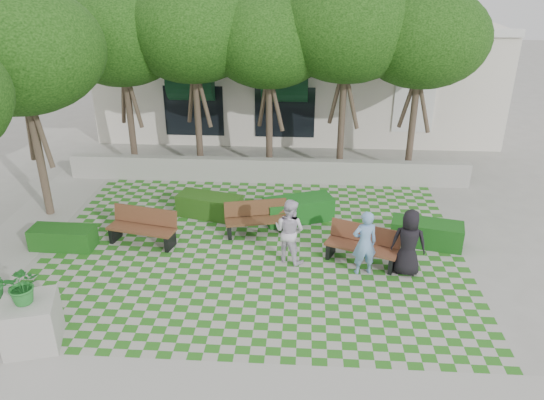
# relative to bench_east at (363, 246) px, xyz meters

# --- Properties ---
(ground) EXTENTS (90.00, 90.00, 0.00)m
(ground) POSITION_rel_bench_east_xyz_m (-3.07, -0.58, -0.51)
(ground) COLOR gray
(ground) RESTS_ON ground
(lawn) EXTENTS (12.00, 12.00, 0.00)m
(lawn) POSITION_rel_bench_east_xyz_m (-3.07, 0.42, -0.50)
(lawn) COLOR #2B721E
(lawn) RESTS_ON ground
(sidewalk_south) EXTENTS (16.00, 2.00, 0.01)m
(sidewalk_south) POSITION_rel_bench_east_xyz_m (-3.07, -5.28, -0.50)
(sidewalk_south) COLOR #9E9B93
(sidewalk_south) RESTS_ON ground
(sidewalk_west) EXTENTS (2.00, 12.00, 0.01)m
(sidewalk_west) POSITION_rel_bench_east_xyz_m (-10.27, 0.42, -0.50)
(sidewalk_west) COLOR #9E9B93
(sidewalk_west) RESTS_ON ground
(retaining_wall) EXTENTS (15.00, 0.36, 0.90)m
(retaining_wall) POSITION_rel_bench_east_xyz_m (-3.07, 5.62, -0.06)
(retaining_wall) COLOR #9E9B93
(retaining_wall) RESTS_ON ground
(bench_east) EXTENTS (2.10, 1.37, 1.05)m
(bench_east) POSITION_rel_bench_east_xyz_m (0.00, 0.00, 0.00)
(bench_east) COLOR brown
(bench_east) RESTS_ON ground
(bench_mid) EXTENTS (2.02, 1.06, 1.01)m
(bench_mid) POSITION_rel_bench_east_xyz_m (-3.09, 1.49, -0.02)
(bench_mid) COLOR #4F301B
(bench_mid) RESTS_ON ground
(bench_west) EXTENTS (2.13, 1.10, 1.07)m
(bench_west) POSITION_rel_bench_east_xyz_m (-6.38, 0.66, 0.01)
(bench_west) COLOR brown
(bench_west) RESTS_ON ground
(hedge_east) EXTENTS (2.18, 1.26, 0.72)m
(hedge_east) POSITION_rel_bench_east_xyz_m (1.99, 1.13, -0.15)
(hedge_east) COLOR #124713
(hedge_east) RESTS_ON ground
(hedge_midright) EXTENTS (2.34, 1.57, 0.76)m
(hedge_midright) POSITION_rel_bench_east_xyz_m (-1.82, 2.47, -0.13)
(hedge_midright) COLOR #154F19
(hedge_midright) RESTS_ON ground
(hedge_midleft) EXTENTS (2.22, 1.33, 0.73)m
(hedge_midleft) POSITION_rel_bench_east_xyz_m (-4.72, 2.57, -0.14)
(hedge_midleft) COLOR #1E4612
(hedge_midleft) RESTS_ON ground
(hedge_west) EXTENTS (1.85, 0.78, 0.64)m
(hedge_west) POSITION_rel_bench_east_xyz_m (-8.65, 0.24, -0.18)
(hedge_west) COLOR #144612
(hedge_west) RESTS_ON ground
(planter_front) EXTENTS (1.38, 1.38, 1.98)m
(planter_front) POSITION_rel_bench_east_xyz_m (-7.50, -3.95, 0.30)
(planter_front) COLOR #9E9B93
(planter_front) RESTS_ON ground
(planter_back) EXTENTS (1.30, 1.30, 1.67)m
(planter_back) POSITION_rel_bench_east_xyz_m (-8.24, -3.70, 0.05)
(planter_back) COLOR #9E9B93
(planter_back) RESTS_ON ground
(person_blue) EXTENTS (0.75, 0.58, 1.84)m
(person_blue) POSITION_rel_bench_east_xyz_m (-0.03, -0.58, 0.41)
(person_blue) COLOR #729CD0
(person_blue) RESTS_ON ground
(person_dark) EXTENTS (1.02, 0.78, 1.86)m
(person_dark) POSITION_rel_bench_east_xyz_m (1.13, -0.51, 0.42)
(person_dark) COLOR black
(person_dark) RESTS_ON ground
(person_white) EXTENTS (1.13, 1.05, 1.86)m
(person_white) POSITION_rel_bench_east_xyz_m (-2.03, -0.05, 0.43)
(person_white) COLOR silver
(person_white) RESTS_ON ground
(tree_row) EXTENTS (17.70, 13.40, 7.41)m
(tree_row) POSITION_rel_bench_east_xyz_m (-4.94, 5.37, 4.67)
(tree_row) COLOR #47382B
(tree_row) RESTS_ON ground
(building) EXTENTS (18.00, 8.92, 5.15)m
(building) POSITION_rel_bench_east_xyz_m (-2.14, 13.50, 2.01)
(building) COLOR silver
(building) RESTS_ON ground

